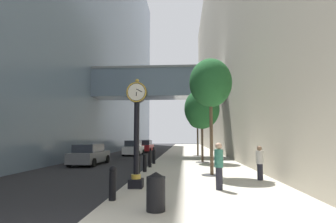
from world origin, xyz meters
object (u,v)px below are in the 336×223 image
(bollard_third, at_px, (138,166))
(car_silver_mid, at_px, (145,145))
(street_tree_near, at_px, (210,83))
(bollard_fourth, at_px, (145,162))
(street_clock, at_px, (137,127))
(bollard_nearest, at_px, (113,182))
(bollard_sixth, at_px, (154,156))
(car_white_trailing, at_px, (134,148))
(trash_bin, at_px, (156,191))
(bollard_fifth, at_px, (150,159))
(street_tree_mid_far, at_px, (197,117))
(car_red_far, at_px, (145,146))
(car_grey_near, at_px, (89,155))
(street_tree_mid_near, at_px, (202,109))
(pedestrian_walking, at_px, (260,162))
(pedestrian_by_clock, at_px, (219,164))

(bollard_third, xyz_separation_m, car_silver_mid, (-4.29, 31.20, 0.11))
(street_tree_near, bearing_deg, bollard_fourth, 163.03)
(street_clock, height_order, bollard_nearest, street_clock)
(bollard_nearest, xyz_separation_m, bollard_sixth, (0.00, 11.47, 0.00))
(car_white_trailing, bearing_deg, trash_bin, -77.57)
(bollard_fifth, xyz_separation_m, street_tree_mid_far, (3.74, 10.81, 3.57))
(bollard_nearest, height_order, car_red_far, car_red_far)
(street_clock, height_order, car_grey_near, street_clock)
(street_tree_near, distance_m, trash_bin, 8.43)
(trash_bin, height_order, car_silver_mid, car_silver_mid)
(bollard_fourth, relative_size, car_red_far, 0.23)
(bollard_sixth, relative_size, car_grey_near, 0.23)
(bollard_fifth, bearing_deg, bollard_sixth, 90.00)
(bollard_nearest, bearing_deg, street_clock, 79.87)
(bollard_third, relative_size, street_tree_mid_near, 0.18)
(street_clock, xyz_separation_m, car_silver_mid, (-4.66, 33.71, -1.73))
(car_grey_near, xyz_separation_m, car_red_far, (1.73, 17.79, 0.04))
(street_tree_near, xyz_separation_m, car_grey_near, (-8.78, 5.95, -4.26))
(bollard_nearest, distance_m, car_grey_near, 12.73)
(bollard_sixth, height_order, car_white_trailing, car_white_trailing)
(bollard_sixth, distance_m, car_silver_mid, 24.69)
(bollard_third, distance_m, trash_bin, 5.91)
(bollard_fourth, bearing_deg, bollard_sixth, 90.00)
(trash_bin, distance_m, car_red_far, 30.98)
(street_tree_near, distance_m, car_white_trailing, 18.67)
(car_grey_near, relative_size, car_white_trailing, 1.07)
(street_clock, bearing_deg, pedestrian_walking, 22.10)
(pedestrian_walking, distance_m, pedestrian_by_clock, 3.27)
(bollard_fourth, bearing_deg, bollard_fifth, 90.00)
(bollard_third, height_order, car_grey_near, car_grey_near)
(bollard_nearest, relative_size, street_tree_mid_far, 0.20)
(car_silver_mid, bearing_deg, street_clock, -82.13)
(car_silver_mid, bearing_deg, bollard_third, -82.17)
(street_clock, height_order, bollard_fourth, street_clock)
(trash_bin, bearing_deg, street_clock, 109.56)
(bollard_nearest, xyz_separation_m, bollard_fourth, (0.00, 6.88, 0.00))
(bollard_sixth, distance_m, trash_bin, 12.68)
(street_clock, distance_m, car_white_trailing, 20.74)
(bollard_fourth, height_order, trash_bin, bollard_fourth)
(pedestrian_walking, bearing_deg, street_tree_near, 145.32)
(bollard_third, xyz_separation_m, car_grey_near, (-5.05, 7.10, 0.08))
(bollard_fourth, xyz_separation_m, bollard_fifth, (0.00, 2.29, 0.00))
(bollard_nearest, xyz_separation_m, trash_bin, (1.51, -1.12, -0.03))
(bollard_fourth, bearing_deg, street_tree_near, -16.97)
(bollard_fourth, height_order, street_tree_near, street_tree_near)
(pedestrian_by_clock, bearing_deg, bollard_sixth, 110.68)
(street_tree_mid_near, bearing_deg, street_tree_near, -90.00)
(bollard_sixth, relative_size, car_red_far, 0.23)
(bollard_third, bearing_deg, car_silver_mid, 97.83)
(street_clock, height_order, car_white_trailing, street_clock)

